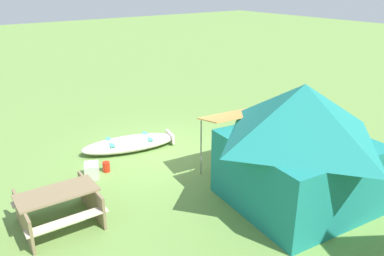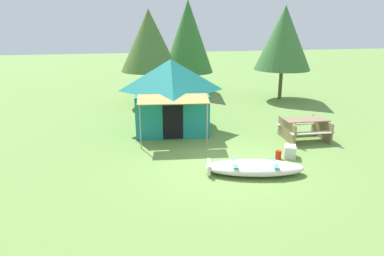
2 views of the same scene
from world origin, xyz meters
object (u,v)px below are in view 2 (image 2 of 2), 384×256
cooler_box (290,151)px  pine_tree_back_right (188,37)px  beached_rowboat (254,167)px  pine_tree_back_left (284,38)px  pine_tree_far_center (149,40)px  canvas_cabin_tent (171,94)px  picnic_table (305,127)px  fuel_can (278,155)px

cooler_box → pine_tree_back_right: bearing=95.8°
beached_rowboat → pine_tree_back_left: size_ratio=0.60×
pine_tree_far_center → beached_rowboat: bearing=-77.7°
canvas_cabin_tent → pine_tree_back_right: size_ratio=0.76×
cooler_box → pine_tree_back_right: 12.06m
picnic_table → pine_tree_far_center: 9.22m
picnic_table → cooler_box: 2.15m
beached_rowboat → picnic_table: size_ratio=1.83×
canvas_cabin_tent → pine_tree_far_center: (-0.42, 4.72, 1.85)m
canvas_cabin_tent → fuel_can: (2.92, -4.05, -1.35)m
beached_rowboat → pine_tree_back_left: bearing=61.1°
pine_tree_back_left → pine_tree_back_right: bearing=147.6°
cooler_box → beached_rowboat: bearing=-148.4°
fuel_can → beached_rowboat: bearing=-142.2°
picnic_table → pine_tree_back_right: size_ratio=0.30×
picnic_table → beached_rowboat: bearing=-139.1°
pine_tree_back_left → pine_tree_far_center: pine_tree_back_left is taller
picnic_table → fuel_can: bearing=-137.2°
pine_tree_back_right → beached_rowboat: bearing=-92.2°
pine_tree_far_center → picnic_table: bearing=-53.8°
fuel_can → pine_tree_back_right: bearing=93.6°
canvas_cabin_tent → picnic_table: bearing=-26.4°
cooler_box → pine_tree_back_left: 9.81m
canvas_cabin_tent → cooler_box: 5.37m
beached_rowboat → picnic_table: 4.04m
beached_rowboat → canvas_cabin_tent: canvas_cabin_tent is taller
beached_rowboat → cooler_box: bearing=31.6°
picnic_table → pine_tree_far_center: bearing=126.2°
beached_rowboat → fuel_can: 1.54m
cooler_box → pine_tree_back_left: (3.61, 8.54, 3.21)m
pine_tree_far_center → canvas_cabin_tent: bearing=-84.9°
beached_rowboat → pine_tree_back_right: bearing=87.8°
pine_tree_back_left → pine_tree_far_center: 7.39m
canvas_cabin_tent → fuel_can: size_ratio=14.84×
cooler_box → fuel_can: 0.45m
beached_rowboat → picnic_table: (3.05, 2.64, 0.29)m
cooler_box → pine_tree_far_center: 9.99m
canvas_cabin_tent → pine_tree_back_right: bearing=73.9°
canvas_cabin_tent → picnic_table: size_ratio=2.50×
fuel_can → canvas_cabin_tent: bearing=125.9°
picnic_table → fuel_can: 2.51m
fuel_can → pine_tree_back_right: (-0.74, 11.65, 3.25)m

